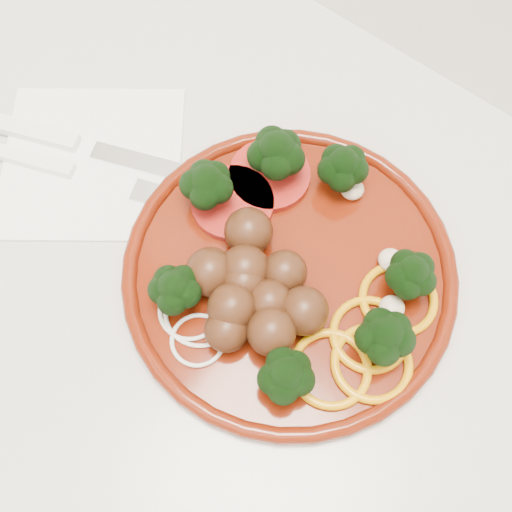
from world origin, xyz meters
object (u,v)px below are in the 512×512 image
Objects in this scene: plate at (287,271)px; knife at (71,143)px; napkin at (93,161)px; fork at (55,167)px.

plate is 1.36× the size of knife.
knife is (-0.25, -0.02, -0.01)m from plate.
plate is 1.74× the size of napkin.
napkin is (-0.22, -0.02, -0.02)m from plate.
plate is 0.25m from knife.
knife reaches higher than fork.
fork is (-0.02, -0.03, 0.01)m from napkin.
knife is 1.13× the size of fork.
fork is at bearing -97.00° from knife.
fork is at bearing -124.78° from napkin.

